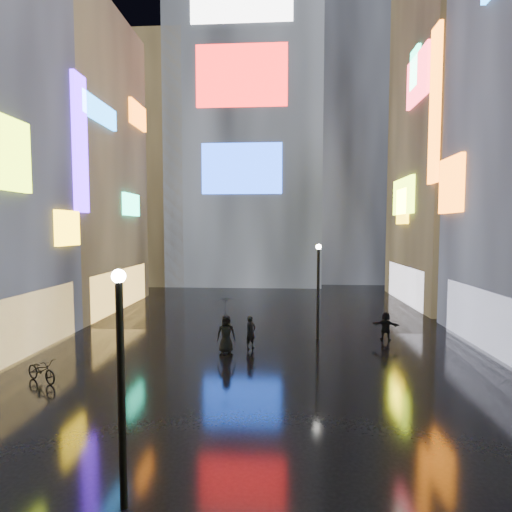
{
  "coord_description": "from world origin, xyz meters",
  "views": [
    {
      "loc": [
        0.95,
        -3.05,
        6.04
      ],
      "look_at": [
        0.0,
        12.0,
        5.0
      ],
      "focal_mm": 28.0,
      "sensor_mm": 36.0,
      "label": 1
    }
  ],
  "objects": [
    {
      "name": "tower_flank_right",
      "position": [
        9.0,
        46.0,
        17.0
      ],
      "size": [
        12.0,
        12.0,
        34.0
      ],
      "primitive_type": "cube",
      "color": "black",
      "rests_on": "ground"
    },
    {
      "name": "lamp_far",
      "position": [
        2.97,
        18.66,
        2.94
      ],
      "size": [
        0.3,
        0.3,
        5.2
      ],
      "color": "black",
      "rests_on": "ground"
    },
    {
      "name": "pedestrian_4",
      "position": [
        -1.7,
        15.87,
        0.92
      ],
      "size": [
        0.99,
        0.74,
        1.84
      ],
      "primitive_type": "imported",
      "rotation": [
        0.0,
        0.0,
        0.18
      ],
      "color": "black",
      "rests_on": "ground"
    },
    {
      "name": "pedestrian_6",
      "position": [
        -0.56,
        16.64,
        0.82
      ],
      "size": [
        0.69,
        0.71,
        1.64
      ],
      "primitive_type": "imported",
      "rotation": [
        0.0,
        0.0,
        0.83
      ],
      "color": "black",
      "rests_on": "ground"
    },
    {
      "name": "building_right_far",
      "position": [
        15.98,
        30.0,
        13.98
      ],
      "size": [
        10.28,
        12.0,
        28.0
      ],
      "color": "black",
      "rests_on": "ground"
    },
    {
      "name": "ground",
      "position": [
        0.0,
        20.0,
        0.0
      ],
      "size": [
        140.0,
        140.0,
        0.0
      ],
      "primitive_type": "plane",
      "color": "black",
      "rests_on": "ground"
    },
    {
      "name": "lamp_near",
      "position": [
        -2.42,
        4.99,
        2.94
      ],
      "size": [
        0.3,
        0.3,
        5.2
      ],
      "color": "black",
      "rests_on": "ground"
    },
    {
      "name": "tower_flank_left",
      "position": [
        -14.0,
        42.0,
        13.0
      ],
      "size": [
        10.0,
        10.0,
        26.0
      ],
      "primitive_type": "cube",
      "color": "black",
      "rests_on": "ground"
    },
    {
      "name": "umbrella_2",
      "position": [
        -1.7,
        15.87,
        2.29
      ],
      "size": [
        1.1,
        1.08,
        0.89
      ],
      "primitive_type": "imported",
      "rotation": [
        0.0,
        0.0,
        1.69
      ],
      "color": "black",
      "rests_on": "pedestrian_4"
    },
    {
      "name": "tower_main",
      "position": [
        -3.0,
        43.97,
        21.01
      ],
      "size": [
        16.0,
        14.2,
        42.0
      ],
      "color": "black",
      "rests_on": "ground"
    },
    {
      "name": "bicycle",
      "position": [
        -8.46,
        11.75,
        0.46
      ],
      "size": [
        1.85,
        1.36,
        0.93
      ],
      "primitive_type": "imported",
      "rotation": [
        0.0,
        0.0,
        1.09
      ],
      "color": "black",
      "rests_on": "ground"
    },
    {
      "name": "pedestrian_5",
      "position": [
        6.61,
        18.58,
        0.77
      ],
      "size": [
        1.5,
        0.81,
        1.54
      ],
      "primitive_type": "imported",
      "rotation": [
        0.0,
        0.0,
        2.88
      ],
      "color": "black",
      "rests_on": "ground"
    },
    {
      "name": "building_left_far",
      "position": [
        -15.98,
        26.0,
        10.98
      ],
      "size": [
        10.28,
        12.0,
        22.0
      ],
      "color": "black",
      "rests_on": "ground"
    }
  ]
}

